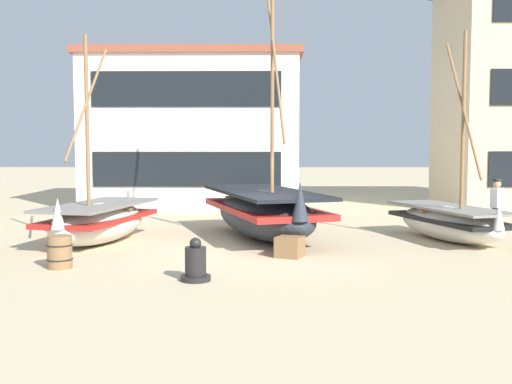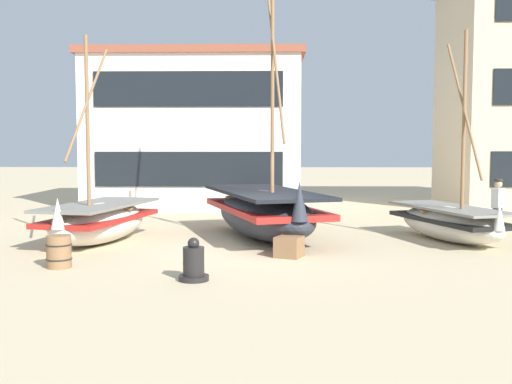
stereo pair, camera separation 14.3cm
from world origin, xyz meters
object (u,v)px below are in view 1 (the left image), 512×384
(cargo_crate, at_px, (290,247))
(harbor_building_main, at_px, (196,131))
(fishing_boat_centre_large, at_px, (264,212))
(fisherman_by_hull, at_px, (496,209))
(fishing_boat_far_right, at_px, (98,221))
(wooden_barrel, at_px, (60,252))
(fishing_boat_near_left, at_px, (449,221))
(capstan_winch, at_px, (196,264))

(cargo_crate, height_order, harbor_building_main, harbor_building_main)
(fishing_boat_centre_large, xyz_separation_m, harbor_building_main, (-3.00, 9.89, 2.50))
(fisherman_by_hull, distance_m, harbor_building_main, 13.95)
(fishing_boat_far_right, distance_m, wooden_barrel, 3.41)
(harbor_building_main, bearing_deg, cargo_crate, -74.33)
(fishing_boat_near_left, xyz_separation_m, cargo_crate, (-4.51, -2.53, -0.30))
(fishing_boat_centre_large, relative_size, capstan_winch, 9.94)
(capstan_winch, distance_m, cargo_crate, 3.19)
(fishing_boat_far_right, distance_m, fisherman_by_hull, 11.03)
(harbor_building_main, bearing_deg, fishing_boat_far_right, -97.72)
(wooden_barrel, relative_size, harbor_building_main, 0.08)
(fishing_boat_centre_large, bearing_deg, fishing_boat_far_right, -168.73)
(cargo_crate, relative_size, harbor_building_main, 0.06)
(fisherman_by_hull, xyz_separation_m, capstan_winch, (-7.87, -5.46, -0.51))
(fisherman_by_hull, relative_size, cargo_crate, 2.89)
(fishing_boat_centre_large, bearing_deg, harbor_building_main, 106.85)
(cargo_crate, bearing_deg, harbor_building_main, 105.67)
(capstan_winch, bearing_deg, fisherman_by_hull, 34.74)
(fishing_boat_near_left, distance_m, cargo_crate, 5.18)
(fishing_boat_far_right, bearing_deg, fisherman_by_hull, 4.65)
(fisherman_by_hull, xyz_separation_m, wooden_barrel, (-10.91, -4.29, -0.48))
(fishing_boat_far_right, relative_size, wooden_barrel, 7.77)
(harbor_building_main, bearing_deg, wooden_barrel, -95.54)
(wooden_barrel, distance_m, cargo_crate, 5.15)
(wooden_barrel, distance_m, harbor_building_main, 14.54)
(wooden_barrel, xyz_separation_m, harbor_building_main, (1.37, 14.18, 2.91))
(fishing_boat_centre_large, height_order, wooden_barrel, fishing_boat_centre_large)
(fisherman_by_hull, bearing_deg, capstan_winch, -145.26)
(fishing_boat_near_left, bearing_deg, fishing_boat_far_right, -177.02)
(fishing_boat_far_right, height_order, wooden_barrel, fishing_boat_far_right)
(fishing_boat_far_right, xyz_separation_m, capstan_winch, (3.12, -4.57, -0.27))
(fishing_boat_near_left, relative_size, fishing_boat_far_right, 1.03)
(fishing_boat_near_left, xyz_separation_m, fishing_boat_far_right, (-9.56, -0.50, 0.06))
(fishing_boat_far_right, bearing_deg, wooden_barrel, -88.52)
(fisherman_by_hull, height_order, harbor_building_main, harbor_building_main)
(fishing_boat_far_right, relative_size, cargo_crate, 9.34)
(fishing_boat_near_left, height_order, capstan_winch, fishing_boat_near_left)
(fishing_boat_near_left, relative_size, fisherman_by_hull, 3.34)
(wooden_barrel, bearing_deg, capstan_winch, -21.03)
(fishing_boat_centre_large, relative_size, cargo_crate, 14.37)
(fishing_boat_far_right, xyz_separation_m, cargo_crate, (5.06, -2.04, -0.36))
(fisherman_by_hull, bearing_deg, fishing_boat_far_right, -175.35)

